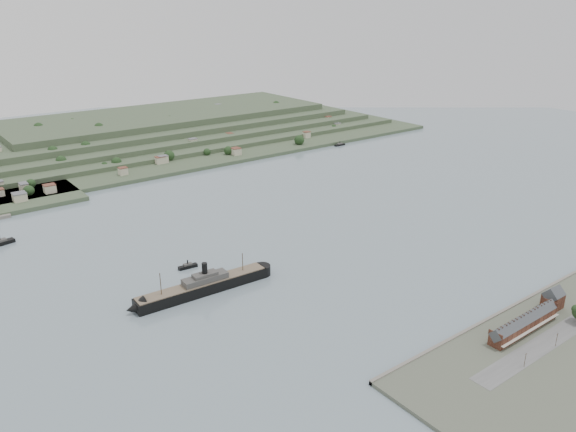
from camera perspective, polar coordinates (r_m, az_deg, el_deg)
ground at (r=445.83m, az=4.79°, el=-2.11°), size 1400.00×1400.00×0.00m
near_shore at (r=346.34m, az=26.25°, el=-11.34°), size 220.00×80.00×2.60m
terrace_row at (r=342.43m, az=22.84°, el=-10.01°), size 55.60×9.80×11.07m
gabled_building at (r=373.34m, az=25.33°, el=-7.56°), size 10.40×10.18×14.09m
far_peninsula at (r=777.28m, az=-13.42°, el=8.24°), size 760.00×309.00×30.00m
steamship at (r=362.44m, az=-8.99°, el=-7.17°), size 100.92×15.64×24.20m
tugboat at (r=398.53m, az=-10.14°, el=-5.04°), size 13.84×4.97×6.09m
ferry_west at (r=481.58m, az=-27.19°, el=-2.44°), size 21.23×9.80×7.69m
ferry_east at (r=738.32m, az=5.28°, el=7.24°), size 15.45×4.34×5.79m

